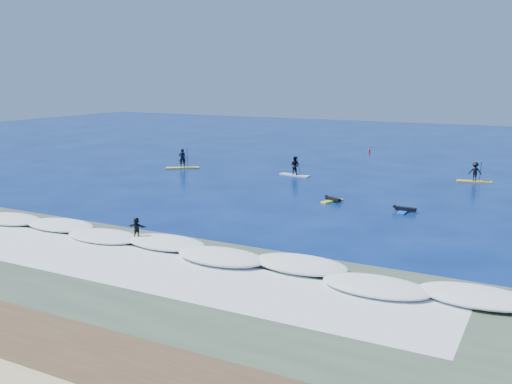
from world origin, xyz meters
The scene contains 11 objects.
ground centered at (0.00, 0.00, 0.00)m, with size 160.00×160.00×0.00m, color #04154B.
shallow_water centered at (0.00, -14.00, 0.01)m, with size 90.00×13.00×0.01m, color #3A4F3D.
breaking_wave centered at (0.00, -10.00, 0.00)m, with size 40.00×6.00×0.30m, color white.
whitewater centered at (0.00, -13.00, 0.00)m, with size 34.00×5.00×0.02m, color silver.
sup_paddler_left centered at (-13.52, 12.71, 0.72)m, with size 3.16×2.52×2.30m.
sup_paddler_center centered at (-1.88, 14.07, 0.78)m, with size 3.04×1.14×2.08m.
sup_paddler_right centered at (13.27, 18.47, 0.79)m, with size 2.96×1.31×2.02m.
prone_paddler_near centered at (5.12, 5.24, 0.14)m, with size 1.45×1.94×0.40m.
prone_paddler_far centered at (10.57, 4.51, 0.14)m, with size 1.61×2.05×0.42m.
wave_surfer centered at (-0.89, -9.60, 0.72)m, with size 1.74×0.68×1.23m.
marker_buoy centered at (-0.45, 32.65, 0.28)m, with size 0.27×0.27×0.65m.
Camera 1 is at (19.33, -33.53, 9.12)m, focal length 40.00 mm.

